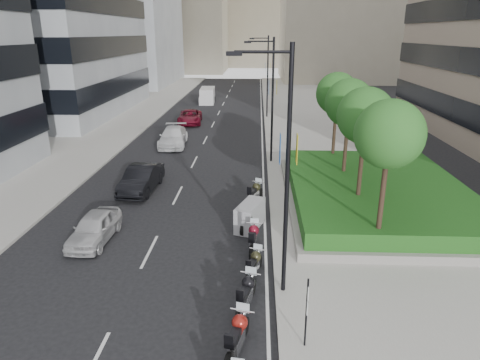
# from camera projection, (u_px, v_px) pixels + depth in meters

# --- Properties ---
(ground) EXTENTS (160.00, 160.00, 0.00)m
(ground) POSITION_uv_depth(u_px,v_px,m) (164.00, 306.00, 15.30)
(ground) COLOR black
(ground) RESTS_ON ground
(sidewalk_right) EXTENTS (10.00, 100.00, 0.15)m
(sidewalk_right) POSITION_uv_depth(u_px,v_px,m) (314.00, 129.00, 43.25)
(sidewalk_right) COLOR #9E9B93
(sidewalk_right) RESTS_ON ground
(sidewalk_left) EXTENTS (8.00, 100.00, 0.15)m
(sidewalk_left) POSITION_uv_depth(u_px,v_px,m) (110.00, 127.00, 44.08)
(sidewalk_left) COLOR #9E9B93
(sidewalk_left) RESTS_ON ground
(lane_edge) EXTENTS (0.12, 100.00, 0.01)m
(lane_edge) POSITION_uv_depth(u_px,v_px,m) (262.00, 129.00, 43.48)
(lane_edge) COLOR silver
(lane_edge) RESTS_ON ground
(lane_centre) EXTENTS (0.12, 100.00, 0.01)m
(lane_centre) POSITION_uv_depth(u_px,v_px,m) (211.00, 128.00, 43.68)
(lane_centre) COLOR silver
(lane_centre) RESTS_ON ground
(planter) EXTENTS (10.00, 14.00, 0.40)m
(planter) POSITION_uv_depth(u_px,v_px,m) (375.00, 199.00, 24.23)
(planter) COLOR gray
(planter) RESTS_ON sidewalk_right
(hedge) EXTENTS (9.40, 13.40, 0.80)m
(hedge) POSITION_uv_depth(u_px,v_px,m) (376.00, 189.00, 24.03)
(hedge) COLOR #174A15
(hedge) RESTS_ON planter
(tree_0) EXTENTS (2.80, 2.80, 6.30)m
(tree_0) POSITION_uv_depth(u_px,v_px,m) (389.00, 135.00, 16.97)
(tree_0) COLOR #332319
(tree_0) RESTS_ON planter
(tree_1) EXTENTS (2.80, 2.80, 6.30)m
(tree_1) POSITION_uv_depth(u_px,v_px,m) (366.00, 116.00, 20.74)
(tree_1) COLOR #332319
(tree_1) RESTS_ON planter
(tree_2) EXTENTS (2.80, 2.80, 6.30)m
(tree_2) POSITION_uv_depth(u_px,v_px,m) (349.00, 103.00, 24.52)
(tree_2) COLOR #332319
(tree_2) RESTS_ON planter
(tree_3) EXTENTS (2.80, 2.80, 6.30)m
(tree_3) POSITION_uv_depth(u_px,v_px,m) (337.00, 94.00, 28.30)
(tree_3) COLOR #332319
(tree_3) RESTS_ON planter
(lamp_post_0) EXTENTS (2.34, 0.45, 9.00)m
(lamp_post_0) POSITION_uv_depth(u_px,v_px,m) (283.00, 164.00, 14.42)
(lamp_post_0) COLOR black
(lamp_post_0) RESTS_ON ground
(lamp_post_1) EXTENTS (2.34, 0.45, 9.00)m
(lamp_post_1) POSITION_uv_depth(u_px,v_px,m) (270.00, 95.00, 30.48)
(lamp_post_1) COLOR black
(lamp_post_1) RESTS_ON ground
(lamp_post_2) EXTENTS (2.34, 0.45, 9.00)m
(lamp_post_2) POSITION_uv_depth(u_px,v_px,m) (266.00, 73.00, 47.47)
(lamp_post_2) COLOR black
(lamp_post_2) RESTS_ON ground
(parking_sign) EXTENTS (0.06, 0.32, 2.50)m
(parking_sign) POSITION_uv_depth(u_px,v_px,m) (307.00, 309.00, 12.74)
(parking_sign) COLOR black
(parking_sign) RESTS_ON ground
(motorcycle_1) EXTENTS (0.88, 2.28, 1.16)m
(motorcycle_1) POSITION_uv_depth(u_px,v_px,m) (237.00, 335.00, 12.90)
(motorcycle_1) COLOR black
(motorcycle_1) RESTS_ON ground
(motorcycle_2) EXTENTS (0.86, 2.21, 1.12)m
(motorcycle_2) POSITION_uv_depth(u_px,v_px,m) (247.00, 293.00, 15.02)
(motorcycle_2) COLOR black
(motorcycle_2) RESTS_ON ground
(motorcycle_3) EXTENTS (0.82, 1.97, 1.01)m
(motorcycle_3) POSITION_uv_depth(u_px,v_px,m) (254.00, 264.00, 17.00)
(motorcycle_3) COLOR black
(motorcycle_3) RESTS_ON ground
(motorcycle_4) EXTENTS (0.74, 2.20, 1.10)m
(motorcycle_4) POSITION_uv_depth(u_px,v_px,m) (253.00, 238.00, 19.09)
(motorcycle_4) COLOR black
(motorcycle_4) RESTS_ON ground
(motorcycle_5) EXTENTS (1.55, 2.35, 1.32)m
(motorcycle_5) POSITION_uv_depth(u_px,v_px,m) (250.00, 216.00, 21.20)
(motorcycle_5) COLOR black
(motorcycle_5) RESTS_ON ground
(motorcycle_6) EXTENTS (1.05, 2.09, 1.10)m
(motorcycle_6) POSITION_uv_depth(u_px,v_px,m) (255.00, 193.00, 24.45)
(motorcycle_6) COLOR black
(motorcycle_6) RESTS_ON ground
(car_a) EXTENTS (1.74, 4.00, 1.34)m
(car_a) POSITION_uv_depth(u_px,v_px,m) (94.00, 228.00, 19.90)
(car_a) COLOR #BBBBBD
(car_a) RESTS_ON ground
(car_b) EXTENTS (1.93, 4.82, 1.56)m
(car_b) POSITION_uv_depth(u_px,v_px,m) (141.00, 179.00, 26.20)
(car_b) COLOR black
(car_b) RESTS_ON ground
(car_c) EXTENTS (2.54, 5.49, 1.56)m
(car_c) POSITION_uv_depth(u_px,v_px,m) (173.00, 137.00, 36.79)
(car_c) COLOR white
(car_c) RESTS_ON ground
(car_d) EXTENTS (2.79, 5.35, 1.44)m
(car_d) POSITION_uv_depth(u_px,v_px,m) (190.00, 117.00, 45.78)
(car_d) COLOR maroon
(car_d) RESTS_ON ground
(delivery_van) EXTENTS (2.10, 4.97, 2.05)m
(delivery_van) POSITION_uv_depth(u_px,v_px,m) (207.00, 96.00, 59.02)
(delivery_van) COLOR silver
(delivery_van) RESTS_ON ground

